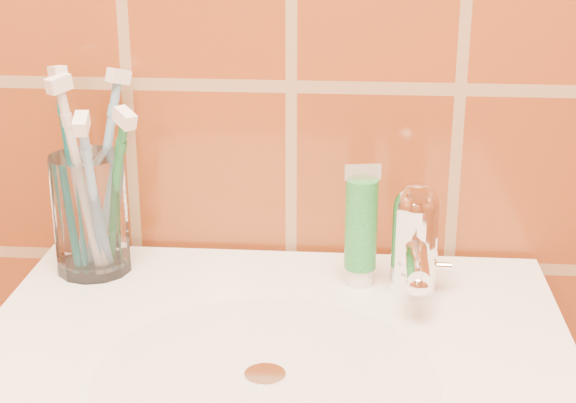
{
  "coord_description": "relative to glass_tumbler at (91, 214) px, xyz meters",
  "views": [
    {
      "loc": [
        0.07,
        0.25,
        1.25
      ],
      "look_at": [
        0.01,
        1.08,
        0.95
      ],
      "focal_mm": 55.0,
      "sensor_mm": 36.0,
      "label": 1
    }
  ],
  "objects": [
    {
      "name": "toothbrush_4",
      "position": [
        0.03,
        -0.01,
        0.03
      ],
      "size": [
        0.14,
        0.14,
        0.21
      ],
      "primitive_type": null,
      "rotation": [
        0.34,
        0.0,
        0.83
      ],
      "color": "#1D6E34",
      "rests_on": "glass_tumbler"
    },
    {
      "name": "toothbrush_0",
      "position": [
        -0.02,
        0.01,
        0.04
      ],
      "size": [
        0.09,
        0.09,
        0.23
      ],
      "primitive_type": null,
      "rotation": [
        0.15,
        0.0,
        -2.45
      ],
      "color": "#0C6669",
      "rests_on": "glass_tumbler"
    },
    {
      "name": "toothbrush_3",
      "position": [
        -0.0,
        -0.02,
        0.04
      ],
      "size": [
        0.09,
        0.09,
        0.23
      ],
      "primitive_type": null,
      "rotation": [
        0.16,
        0.0,
        -0.65
      ],
      "color": "silver",
      "rests_on": "glass_tumbler"
    },
    {
      "name": "faucet",
      "position": [
        0.35,
        -0.03,
        -0.0
      ],
      "size": [
        0.05,
        0.11,
        0.12
      ],
      "color": "white",
      "rests_on": "pedestal_sink"
    },
    {
      "name": "toothbrush_2",
      "position": [
        0.01,
        0.03,
        0.04
      ],
      "size": [
        0.12,
        0.13,
        0.23
      ],
      "primitive_type": null,
      "rotation": [
        0.27,
        0.0,
        2.47
      ],
      "color": "#6899B9",
      "rests_on": "glass_tumbler"
    },
    {
      "name": "glass_tumbler",
      "position": [
        0.0,
        0.0,
        0.0
      ],
      "size": [
        0.1,
        0.1,
        0.13
      ],
      "primitive_type": "cylinder",
      "rotation": [
        0.0,
        0.0,
        0.22
      ],
      "color": "white",
      "rests_on": "pedestal_sink"
    },
    {
      "name": "toothbrush_1",
      "position": [
        0.01,
        -0.03,
        0.03
      ],
      "size": [
        0.05,
        0.16,
        0.22
      ],
      "primitive_type": null,
      "rotation": [
        0.36,
        0.0,
        0.12
      ],
      "color": "#739FCC",
      "rests_on": "glass_tumbler"
    },
    {
      "name": "toothpaste_tube",
      "position": [
        0.29,
        -0.01,
        -0.0
      ],
      "size": [
        0.04,
        0.03,
        0.13
      ],
      "rotation": [
        0.0,
        0.0,
        0.18
      ],
      "color": "white",
      "rests_on": "pedestal_sink"
    }
  ]
}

